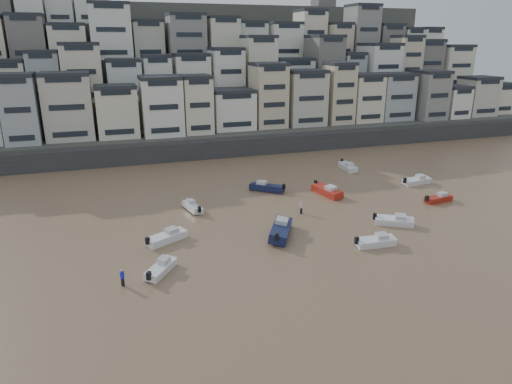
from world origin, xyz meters
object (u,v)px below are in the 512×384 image
object	(u,v)px
boat_f	(193,206)
boat_h	(267,186)
boat_g	(417,180)
boat_i	(348,166)
boat_j	(161,267)
boat_c	(281,228)
boat_d	(439,197)
person_blue	(122,277)
boat_b	(394,220)
person_pink	(301,207)
boat_e	(327,189)
boat_k	(167,236)
boat_a	(376,240)

from	to	relation	value
boat_f	boat_h	xyz separation A→B (m)	(12.53, 4.88, 0.15)
boat_g	boat_i	distance (m)	12.83
boat_g	boat_i	xyz separation A→B (m)	(-6.31, 11.17, 0.05)
boat_f	boat_j	distance (m)	17.72
boat_c	boat_f	bearing A→B (deg)	64.11
boat_h	boat_d	bearing A→B (deg)	-170.11
boat_i	person_blue	world-z (taller)	person_blue
boat_c	boat_i	size ratio (longest dim) A/B	1.23
boat_f	boat_i	xyz separation A→B (m)	(30.32, 11.59, 0.14)
boat_c	person_blue	size ratio (longest dim) A/B	4.03
boat_d	boat_i	size ratio (longest dim) A/B	0.83
boat_f	boat_g	distance (m)	36.64
boat_c	boat_h	world-z (taller)	boat_c
boat_b	boat_i	size ratio (longest dim) A/B	0.89
person_pink	boat_e	bearing A→B (deg)	41.12
boat_b	boat_f	world-z (taller)	boat_b
boat_g	person_pink	world-z (taller)	person_pink
boat_k	boat_j	bearing A→B (deg)	-130.41
boat_g	boat_j	world-z (taller)	boat_g
boat_d	boat_g	distance (m)	8.42
boat_g	person_pink	bearing A→B (deg)	-171.51
boat_c	boat_f	distance (m)	14.41
boat_g	person_blue	distance (m)	50.21
boat_f	boat_d	bearing A→B (deg)	-115.24
boat_a	boat_b	distance (m)	7.28
boat_d	boat_g	bearing A→B (deg)	66.82
boat_d	boat_i	distance (m)	19.65
boat_h	person_pink	size ratio (longest dim) A/B	3.34
boat_f	boat_k	bearing A→B (deg)	139.82
boat_d	boat_i	xyz separation A→B (m)	(-3.94, 19.25, 0.13)
boat_e	boat_j	xyz separation A→B (m)	(-26.83, -16.75, -0.19)
boat_c	boat_e	size ratio (longest dim) A/B	1.14
person_blue	boat_d	bearing A→B (deg)	13.03
boat_f	boat_j	size ratio (longest dim) A/B	0.99
boat_a	boat_k	xyz separation A→B (m)	(-22.22, 8.65, 0.05)
boat_f	boat_h	size ratio (longest dim) A/B	0.81
boat_a	person_pink	world-z (taller)	person_pink
boat_a	boat_j	world-z (taller)	boat_a
person_pink	boat_f	bearing A→B (deg)	156.94
boat_e	boat_k	distance (m)	26.93
boat_b	person_pink	size ratio (longest dim) A/B	2.93
boat_i	boat_j	size ratio (longest dim) A/B	1.20
boat_f	boat_h	world-z (taller)	boat_h
boat_d	boat_h	bearing A→B (deg)	143.20
boat_j	boat_k	size ratio (longest dim) A/B	0.88
boat_c	person_blue	world-z (taller)	boat_c
boat_f	boat_k	size ratio (longest dim) A/B	0.87
boat_e	boat_j	world-z (taller)	boat_e
boat_d	boat_i	world-z (taller)	boat_i
boat_h	boat_j	world-z (taller)	boat_h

